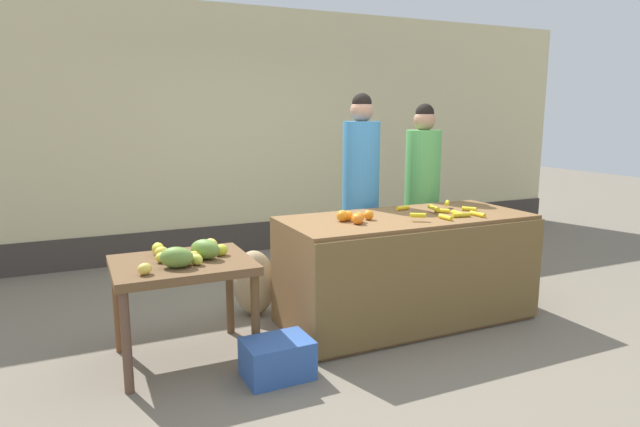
{
  "coord_description": "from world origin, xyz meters",
  "views": [
    {
      "loc": [
        -1.93,
        -3.67,
        1.73
      ],
      "look_at": [
        -0.18,
        0.15,
        0.94
      ],
      "focal_mm": 30.46,
      "sensor_mm": 36.0,
      "label": 1
    }
  ],
  "objects_px": {
    "vendor_woman_green_shirt": "(422,196)",
    "produce_crate": "(277,359)",
    "produce_sack": "(254,283)",
    "vendor_woman_blue_shirt": "(361,196)"
  },
  "relations": [
    {
      "from": "vendor_woman_green_shirt",
      "to": "produce_sack",
      "type": "relative_size",
      "value": 3.19
    },
    {
      "from": "vendor_woman_blue_shirt",
      "to": "vendor_woman_green_shirt",
      "type": "relative_size",
      "value": 1.05
    },
    {
      "from": "vendor_woman_green_shirt",
      "to": "produce_crate",
      "type": "height_order",
      "value": "vendor_woman_green_shirt"
    },
    {
      "from": "vendor_woman_blue_shirt",
      "to": "produce_crate",
      "type": "xyz_separation_m",
      "value": [
        -1.28,
        -1.21,
        -0.83
      ]
    },
    {
      "from": "vendor_woman_green_shirt",
      "to": "produce_crate",
      "type": "bearing_deg",
      "value": -148.07
    },
    {
      "from": "vendor_woman_blue_shirt",
      "to": "vendor_woman_green_shirt",
      "type": "bearing_deg",
      "value": 1.9
    },
    {
      "from": "vendor_woman_blue_shirt",
      "to": "vendor_woman_green_shirt",
      "type": "height_order",
      "value": "vendor_woman_blue_shirt"
    },
    {
      "from": "vendor_woman_green_shirt",
      "to": "produce_sack",
      "type": "bearing_deg",
      "value": -177.5
    },
    {
      "from": "vendor_woman_blue_shirt",
      "to": "produce_sack",
      "type": "height_order",
      "value": "vendor_woman_blue_shirt"
    },
    {
      "from": "produce_crate",
      "to": "vendor_woman_green_shirt",
      "type": "bearing_deg",
      "value": 31.93
    }
  ]
}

